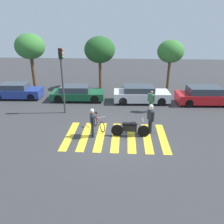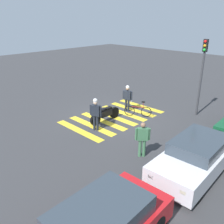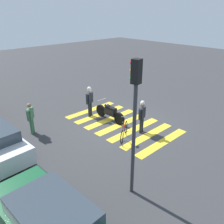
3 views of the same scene
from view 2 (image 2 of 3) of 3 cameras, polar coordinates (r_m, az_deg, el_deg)
The scene contains 9 objects.
ground_plane at distance 14.96m, azimuth 0.36°, elevation -1.14°, with size 60.00×60.00×0.00m, color #38383A.
police_motorcycle at distance 14.16m, azimuth -1.59°, elevation -0.44°, with size 2.22×0.62×1.06m.
leaning_bicycle at distance 15.01m, azimuth 6.11°, elevation 0.31°, with size 0.95×1.43×0.98m.
officer_on_foot at distance 15.58m, azimuth 3.63°, elevation 3.62°, with size 0.34×0.63×1.72m.
officer_by_motorcycle at distance 12.87m, azimuth -3.86°, elevation -0.01°, with size 0.37×0.64×1.81m.
pedestrian_bystander at distance 10.56m, azimuth 7.17°, elevation -5.98°, with size 0.49×0.49×1.62m.
crosswalk_stripes at distance 14.96m, azimuth 0.36°, elevation -1.12°, with size 5.85×3.58×0.01m.
car_white_van at distance 10.21m, azimuth 19.12°, elevation -9.77°, with size 4.56×2.05×1.37m.
traffic_light_pole at distance 15.34m, azimuth 20.48°, elevation 10.00°, with size 0.34×0.27×4.58m.
Camera 2 is at (9.94, 9.58, 5.77)m, focal length 38.97 mm.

